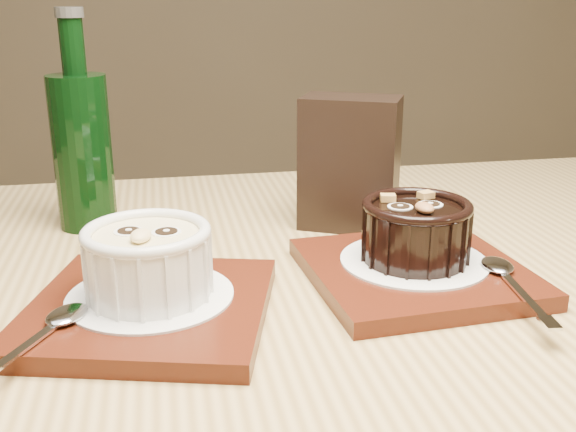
% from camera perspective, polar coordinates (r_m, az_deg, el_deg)
% --- Properties ---
extents(table, '(1.28, 0.92, 0.75)m').
position_cam_1_polar(table, '(0.62, 0.45, -14.22)').
color(table, '#9D7C44').
rests_on(table, ground).
extents(tray_left, '(0.21, 0.21, 0.01)m').
position_cam_1_polar(tray_left, '(0.54, -11.65, -7.70)').
color(tray_left, '#4B1A0C').
rests_on(tray_left, table).
extents(doily_left, '(0.13, 0.13, 0.00)m').
position_cam_1_polar(doily_left, '(0.54, -11.56, -6.60)').
color(doily_left, white).
rests_on(doily_left, tray_left).
extents(ramekin_white, '(0.10, 0.10, 0.06)m').
position_cam_1_polar(ramekin_white, '(0.53, -11.78, -3.51)').
color(ramekin_white, white).
rests_on(ramekin_white, doily_left).
extents(spoon_left, '(0.08, 0.13, 0.01)m').
position_cam_1_polar(spoon_left, '(0.49, -20.54, -9.54)').
color(spoon_left, silver).
rests_on(spoon_left, tray_left).
extents(tray_right, '(0.21, 0.21, 0.01)m').
position_cam_1_polar(tray_right, '(0.60, 10.67, -4.70)').
color(tray_right, '#4B1A0C').
rests_on(tray_right, table).
extents(doily_right, '(0.13, 0.13, 0.00)m').
position_cam_1_polar(doily_right, '(0.61, 10.61, -3.72)').
color(doily_right, white).
rests_on(doily_right, tray_right).
extents(ramekin_dark, '(0.10, 0.10, 0.06)m').
position_cam_1_polar(ramekin_dark, '(0.60, 10.78, -1.01)').
color(ramekin_dark, black).
rests_on(ramekin_dark, doily_right).
extents(spoon_right, '(0.03, 0.13, 0.01)m').
position_cam_1_polar(spoon_right, '(0.58, 18.48, -5.29)').
color(spoon_right, silver).
rests_on(spoon_right, tray_right).
extents(condiment_stand, '(0.11, 0.09, 0.14)m').
position_cam_1_polar(condiment_stand, '(0.72, 5.25, 4.48)').
color(condiment_stand, black).
rests_on(condiment_stand, table).
extents(green_bottle, '(0.06, 0.06, 0.23)m').
position_cam_1_polar(green_bottle, '(0.74, -17.04, 5.70)').
color(green_bottle, black).
rests_on(green_bottle, table).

